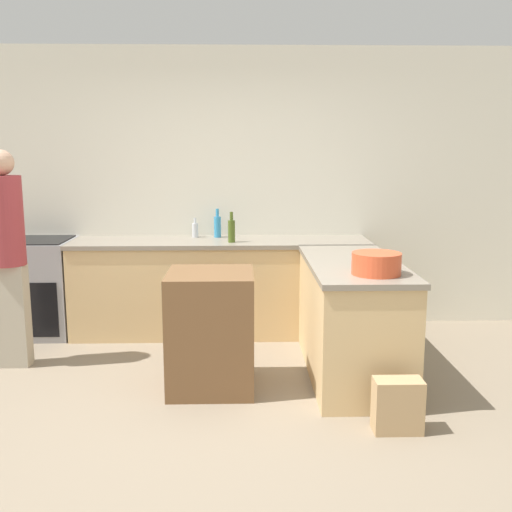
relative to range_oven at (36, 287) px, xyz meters
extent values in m
plane|color=gray|center=(1.75, -1.91, -0.45)|extent=(14.00, 14.00, 0.00)
cube|color=silver|center=(1.75, 0.35, 0.90)|extent=(8.00, 0.06, 2.70)
cube|color=#D6B27A|center=(1.75, -0.01, -0.02)|extent=(2.75, 0.64, 0.86)
cube|color=gray|center=(1.75, -0.01, 0.42)|extent=(2.78, 0.67, 0.04)
cube|color=#D6B27A|center=(2.80, -1.10, -0.02)|extent=(0.66, 1.55, 0.86)
cube|color=gray|center=(2.80, -1.10, 0.42)|extent=(0.69, 1.58, 0.04)
cube|color=#99999E|center=(0.00, 0.00, 0.00)|extent=(0.70, 0.63, 0.90)
cube|color=black|center=(0.00, -0.32, -0.14)|extent=(0.59, 0.01, 0.50)
cube|color=black|center=(0.00, 0.00, 0.45)|extent=(0.65, 0.58, 0.01)
cube|color=brown|center=(1.72, -1.35, -0.02)|extent=(0.62, 0.60, 0.87)
cylinder|color=#DB512D|center=(2.86, -1.58, 0.52)|extent=(0.34, 0.34, 0.15)
cylinder|color=silver|center=(1.50, 0.18, 0.51)|extent=(0.06, 0.06, 0.13)
cylinder|color=silver|center=(1.50, 0.18, 0.60)|extent=(0.03, 0.03, 0.05)
cylinder|color=#475B1E|center=(1.86, -0.14, 0.54)|extent=(0.06, 0.06, 0.20)
cylinder|color=#475B1E|center=(1.86, -0.14, 0.68)|extent=(0.03, 0.03, 0.08)
cylinder|color=#338CBF|center=(1.72, 0.18, 0.54)|extent=(0.07, 0.07, 0.20)
cylinder|color=#338CBF|center=(1.72, 0.18, 0.68)|extent=(0.03, 0.03, 0.08)
cube|color=#ADA38E|center=(0.10, -0.86, -0.04)|extent=(0.25, 0.16, 0.83)
cylinder|color=#993338|center=(0.10, -0.86, 0.73)|extent=(0.28, 0.28, 0.70)
sphere|color=tan|center=(0.10, -0.86, 1.18)|extent=(0.20, 0.20, 0.20)
cube|color=tan|center=(2.91, -2.09, -0.28)|extent=(0.30, 0.16, 0.34)
camera|label=1|loc=(1.94, -5.55, 1.29)|focal=42.00mm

